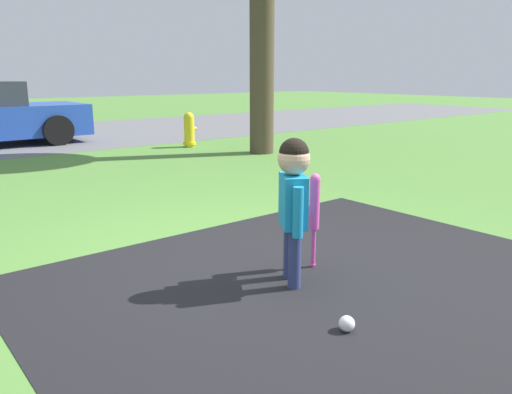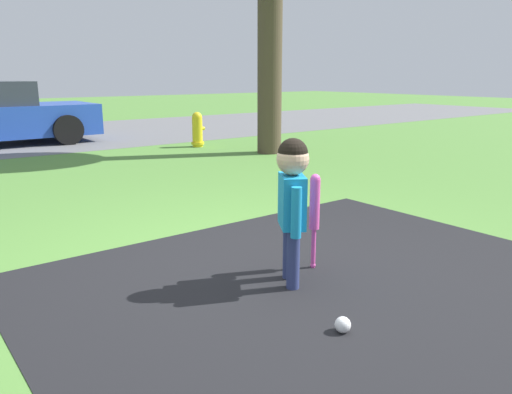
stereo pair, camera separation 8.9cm
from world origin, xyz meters
TOP-DOWN VIEW (x-y plane):
  - ground_plane at (0.00, 0.00)m, footprint 60.00×60.00m
  - child at (0.11, -0.45)m, footprint 0.28×0.36m
  - baseball_bat at (0.43, -0.33)m, footprint 0.08×0.08m
  - sports_ball at (-0.12, -1.15)m, footprint 0.09×0.09m
  - fire_hydrant at (3.15, 5.86)m, footprint 0.29×0.26m

SIDE VIEW (x-z plane):
  - ground_plane at x=0.00m, z-range 0.00..0.00m
  - sports_ball at x=-0.12m, z-range 0.00..0.09m
  - fire_hydrant at x=3.15m, z-range -0.01..0.69m
  - baseball_bat at x=0.43m, z-range 0.11..0.84m
  - child at x=0.11m, z-range 0.15..1.18m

